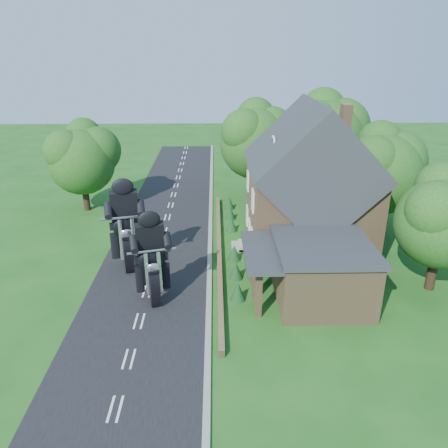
{
  "coord_description": "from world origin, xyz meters",
  "views": [
    {
      "loc": [
        4.06,
        -22.39,
        13.45
      ],
      "look_at": [
        4.61,
        3.58,
        2.8
      ],
      "focal_mm": 35.0,
      "sensor_mm": 36.0,
      "label": 1
    }
  ],
  "objects_px": {
    "garden_wall": "(219,251)",
    "house": "(309,189)",
    "annex": "(319,270)",
    "motorcycle_lead": "(153,287)",
    "motorcycle_follow": "(129,254)"
  },
  "relations": [
    {
      "from": "annex",
      "to": "motorcycle_lead",
      "type": "height_order",
      "value": "annex"
    },
    {
      "from": "garden_wall",
      "to": "house",
      "type": "xyz_separation_m",
      "value": [
        6.19,
        1.0,
        4.14
      ]
    },
    {
      "from": "garden_wall",
      "to": "house",
      "type": "bearing_deg",
      "value": 9.17
    },
    {
      "from": "house",
      "to": "annex",
      "type": "height_order",
      "value": "house"
    },
    {
      "from": "house",
      "to": "annex",
      "type": "relative_size",
      "value": 1.45
    },
    {
      "from": "annex",
      "to": "motorcycle_lead",
      "type": "relative_size",
      "value": 4.0
    },
    {
      "from": "motorcycle_lead",
      "to": "motorcycle_follow",
      "type": "relative_size",
      "value": 0.9
    },
    {
      "from": "garden_wall",
      "to": "motorcycle_follow",
      "type": "distance_m",
      "value": 6.21
    },
    {
      "from": "garden_wall",
      "to": "motorcycle_follow",
      "type": "xyz_separation_m",
      "value": [
        -5.88,
        -1.87,
        0.71
      ]
    },
    {
      "from": "house",
      "to": "annex",
      "type": "xyz_separation_m",
      "value": [
        -0.62,
        -6.8,
        -2.58
      ]
    },
    {
      "from": "house",
      "to": "garden_wall",
      "type": "bearing_deg",
      "value": -170.83
    },
    {
      "from": "garden_wall",
      "to": "house",
      "type": "relative_size",
      "value": 2.15
    },
    {
      "from": "annex",
      "to": "motorcycle_lead",
      "type": "distance_m",
      "value": 9.39
    },
    {
      "from": "annex",
      "to": "house",
      "type": "bearing_deg",
      "value": 84.76
    },
    {
      "from": "motorcycle_lead",
      "to": "house",
      "type": "bearing_deg",
      "value": -160.04
    }
  ]
}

